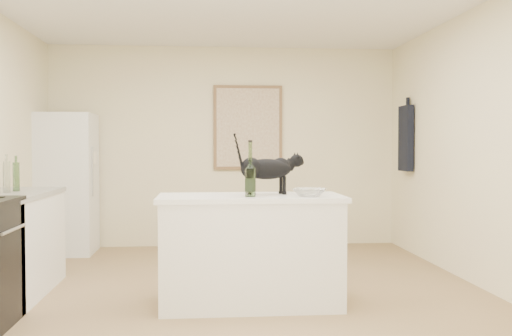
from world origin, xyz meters
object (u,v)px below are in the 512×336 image
object	(u,v)px
fridge	(66,184)
glass_bowl	(310,192)
black_cat	(266,172)
wine_bottle	(250,172)

from	to	relation	value
fridge	glass_bowl	bearing A→B (deg)	-47.39
fridge	black_cat	world-z (taller)	fridge
fridge	wine_bottle	world-z (taller)	fridge
black_cat	wine_bottle	size ratio (longest dim) A/B	1.37
black_cat	glass_bowl	bearing A→B (deg)	-51.48
black_cat	wine_bottle	xyz separation A→B (m)	(-0.15, -0.21, 0.01)
black_cat	fridge	bearing A→B (deg)	118.00
wine_bottle	glass_bowl	xyz separation A→B (m)	(0.47, -0.04, -0.16)
fridge	black_cat	size ratio (longest dim) A/B	3.17
glass_bowl	fridge	bearing A→B (deg)	132.61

